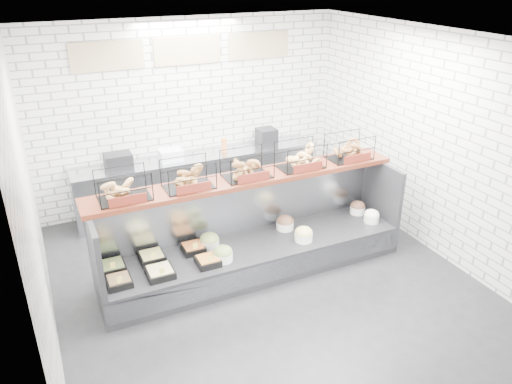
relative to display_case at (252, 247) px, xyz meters
name	(u,v)px	position (x,y,z in m)	size (l,w,h in m)	color
ground	(264,281)	(0.02, -0.35, -0.33)	(5.50, 5.50, 0.00)	black
room_shell	(244,114)	(0.02, 0.26, 1.73)	(5.02, 5.51, 3.01)	silver
display_case	(252,247)	(0.00, 0.00, 0.00)	(4.00, 0.90, 1.20)	black
bagel_shelf	(247,168)	(0.01, 0.17, 1.06)	(4.10, 0.50, 0.40)	#43180E
prep_counter	(200,180)	(0.01, 2.08, 0.14)	(4.00, 0.60, 1.20)	#93969B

